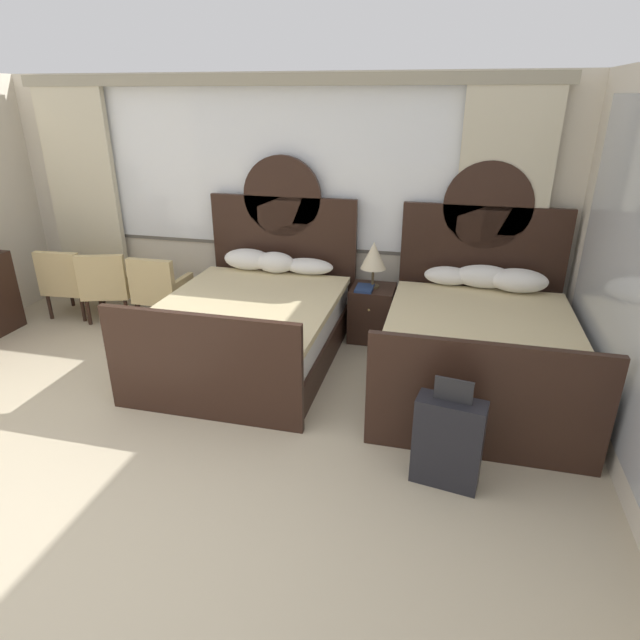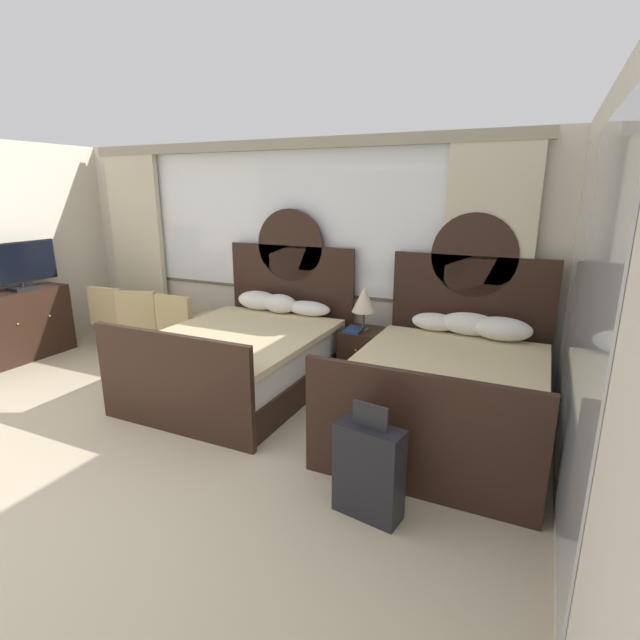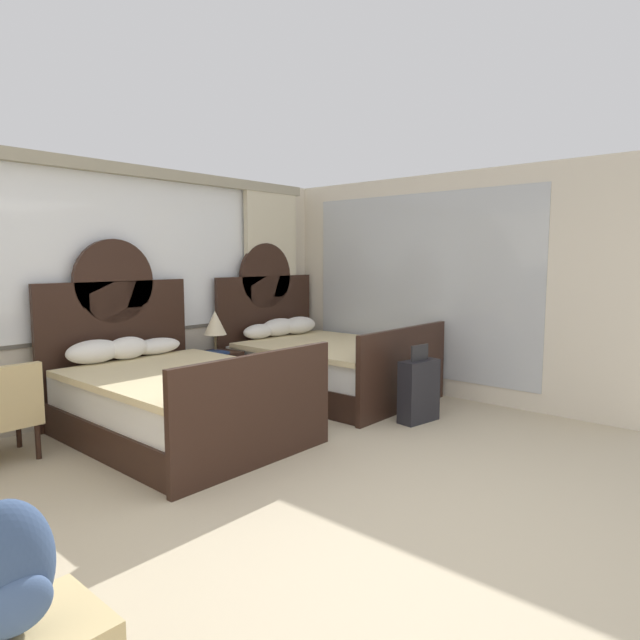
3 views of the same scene
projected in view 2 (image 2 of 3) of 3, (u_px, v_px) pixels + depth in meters
name	position (u px, v px, depth m)	size (l,w,h in m)	color
wall_back_window	(287.00, 244.00, 6.02)	(6.39, 0.22, 2.70)	beige
wall_right_mirror	(589.00, 325.00, 2.79)	(0.08, 4.49, 2.70)	beige
bed_near_window	(246.00, 353.00, 5.24)	(1.68, 2.27, 1.89)	black
bed_near_mirror	(448.00, 386.00, 4.36)	(1.68, 2.27, 1.89)	black
nightstand_between_beds	(363.00, 355.00, 5.46)	(0.46, 0.49, 0.59)	black
table_lamp_on_nightstand	(364.00, 300.00, 5.31)	(0.27, 0.27, 0.49)	brown
book_on_nightstand	(354.00, 330.00, 5.33)	(0.18, 0.26, 0.03)	navy
dresser_minibar	(7.00, 329.00, 5.94)	(0.45, 1.53, 0.89)	black
tv_flatscreen	(19.00, 265.00, 5.96)	(0.20, 0.97, 0.60)	black
armchair_by_window_left	(183.00, 322.00, 6.21)	(0.54, 0.54, 0.83)	tan
armchair_by_window_centre	(143.00, 316.00, 6.49)	(0.67, 0.67, 0.83)	tan
armchair_by_window_right	(115.00, 312.00, 6.70)	(0.57, 0.57, 0.83)	tan
suitcase_on_floor	(369.00, 471.00, 3.15)	(0.48, 0.26, 0.81)	black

